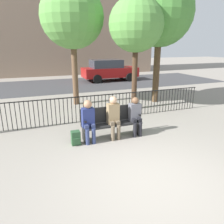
{
  "coord_description": "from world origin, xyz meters",
  "views": [
    {
      "loc": [
        -2.18,
        -3.32,
        2.66
      ],
      "look_at": [
        0.0,
        2.35,
        0.8
      ],
      "focal_mm": 35.0,
      "sensor_mm": 36.0,
      "label": 1
    }
  ],
  "objects_px": {
    "seated_person_1": "(114,115)",
    "parked_car_0": "(109,70)",
    "seated_person_2": "(135,114)",
    "tree_0": "(136,25)",
    "tree_2": "(160,13)",
    "tree_1": "(72,17)",
    "seated_person_0": "(88,119)",
    "park_bench": "(111,121)",
    "backpack": "(76,138)"
  },
  "relations": [
    {
      "from": "seated_person_0",
      "to": "tree_0",
      "type": "distance_m",
      "value": 4.66
    },
    {
      "from": "seated_person_0",
      "to": "seated_person_2",
      "type": "bearing_deg",
      "value": -0.09
    },
    {
      "from": "seated_person_2",
      "to": "seated_person_0",
      "type": "bearing_deg",
      "value": 179.91
    },
    {
      "from": "seated_person_0",
      "to": "seated_person_2",
      "type": "height_order",
      "value": "seated_person_0"
    },
    {
      "from": "park_bench",
      "to": "tree_0",
      "type": "height_order",
      "value": "tree_0"
    },
    {
      "from": "seated_person_2",
      "to": "tree_1",
      "type": "bearing_deg",
      "value": 101.84
    },
    {
      "from": "backpack",
      "to": "park_bench",
      "type": "bearing_deg",
      "value": 9.16
    },
    {
      "from": "parked_car_0",
      "to": "park_bench",
      "type": "bearing_deg",
      "value": -109.91
    },
    {
      "from": "seated_person_0",
      "to": "parked_car_0",
      "type": "height_order",
      "value": "parked_car_0"
    },
    {
      "from": "tree_1",
      "to": "tree_2",
      "type": "relative_size",
      "value": 0.94
    },
    {
      "from": "parked_car_0",
      "to": "seated_person_2",
      "type": "bearing_deg",
      "value": -105.98
    },
    {
      "from": "seated_person_0",
      "to": "tree_0",
      "type": "relative_size",
      "value": 0.27
    },
    {
      "from": "tree_2",
      "to": "parked_car_0",
      "type": "bearing_deg",
      "value": 88.77
    },
    {
      "from": "seated_person_0",
      "to": "seated_person_1",
      "type": "distance_m",
      "value": 0.75
    },
    {
      "from": "park_bench",
      "to": "tree_1",
      "type": "xyz_separation_m",
      "value": [
        -0.17,
        4.19,
        3.31
      ]
    },
    {
      "from": "park_bench",
      "to": "tree_2",
      "type": "xyz_separation_m",
      "value": [
        3.56,
        3.29,
        3.53
      ]
    },
    {
      "from": "tree_0",
      "to": "park_bench",
      "type": "bearing_deg",
      "value": -128.85
    },
    {
      "from": "seated_person_2",
      "to": "tree_2",
      "type": "xyz_separation_m",
      "value": [
        2.82,
        3.42,
        3.36
      ]
    },
    {
      "from": "tree_0",
      "to": "tree_1",
      "type": "height_order",
      "value": "tree_1"
    },
    {
      "from": "seated_person_0",
      "to": "tree_1",
      "type": "distance_m",
      "value": 5.35
    },
    {
      "from": "seated_person_1",
      "to": "tree_1",
      "type": "xyz_separation_m",
      "value": [
        -0.2,
        4.31,
        3.1
      ]
    },
    {
      "from": "seated_person_1",
      "to": "tree_2",
      "type": "relative_size",
      "value": 0.23
    },
    {
      "from": "seated_person_0",
      "to": "tree_0",
      "type": "bearing_deg",
      "value": 43.8
    },
    {
      "from": "seated_person_2",
      "to": "tree_2",
      "type": "distance_m",
      "value": 5.56
    },
    {
      "from": "seated_person_2",
      "to": "parked_car_0",
      "type": "bearing_deg",
      "value": 74.02
    },
    {
      "from": "backpack",
      "to": "parked_car_0",
      "type": "relative_size",
      "value": 0.09
    },
    {
      "from": "seated_person_1",
      "to": "parked_car_0",
      "type": "bearing_deg",
      "value": 70.47
    },
    {
      "from": "park_bench",
      "to": "seated_person_1",
      "type": "bearing_deg",
      "value": -76.41
    },
    {
      "from": "park_bench",
      "to": "parked_car_0",
      "type": "distance_m",
      "value": 10.9
    },
    {
      "from": "tree_0",
      "to": "tree_2",
      "type": "xyz_separation_m",
      "value": [
        1.56,
        0.8,
        0.6
      ]
    },
    {
      "from": "seated_person_0",
      "to": "tree_1",
      "type": "relative_size",
      "value": 0.24
    },
    {
      "from": "tree_2",
      "to": "parked_car_0",
      "type": "xyz_separation_m",
      "value": [
        0.15,
        6.95,
        -3.18
      ]
    },
    {
      "from": "tree_0",
      "to": "parked_car_0",
      "type": "height_order",
      "value": "tree_0"
    },
    {
      "from": "seated_person_0",
      "to": "backpack",
      "type": "xyz_separation_m",
      "value": [
        -0.39,
        -0.05,
        -0.5
      ]
    },
    {
      "from": "seated_person_2",
      "to": "tree_1",
      "type": "height_order",
      "value": "tree_1"
    },
    {
      "from": "tree_1",
      "to": "tree_0",
      "type": "bearing_deg",
      "value": -38.19
    },
    {
      "from": "seated_person_1",
      "to": "park_bench",
      "type": "bearing_deg",
      "value": 103.59
    },
    {
      "from": "backpack",
      "to": "seated_person_0",
      "type": "bearing_deg",
      "value": 7.54
    },
    {
      "from": "tree_2",
      "to": "parked_car_0",
      "type": "height_order",
      "value": "tree_2"
    },
    {
      "from": "tree_0",
      "to": "tree_2",
      "type": "distance_m",
      "value": 1.85
    },
    {
      "from": "seated_person_1",
      "to": "tree_2",
      "type": "distance_m",
      "value": 5.92
    },
    {
      "from": "seated_person_0",
      "to": "seated_person_1",
      "type": "xyz_separation_m",
      "value": [
        0.75,
        0.0,
        0.01
      ]
    },
    {
      "from": "tree_1",
      "to": "parked_car_0",
      "type": "distance_m",
      "value": 7.78
    },
    {
      "from": "seated_person_0",
      "to": "seated_person_2",
      "type": "distance_m",
      "value": 1.46
    },
    {
      "from": "tree_2",
      "to": "seated_person_1",
      "type": "bearing_deg",
      "value": -135.96
    },
    {
      "from": "tree_1",
      "to": "tree_2",
      "type": "bearing_deg",
      "value": -13.59
    },
    {
      "from": "park_bench",
      "to": "seated_person_1",
      "type": "relative_size",
      "value": 1.42
    },
    {
      "from": "tree_2",
      "to": "tree_1",
      "type": "bearing_deg",
      "value": 166.41
    },
    {
      "from": "park_bench",
      "to": "tree_0",
      "type": "distance_m",
      "value": 4.33
    },
    {
      "from": "backpack",
      "to": "tree_0",
      "type": "relative_size",
      "value": 0.09
    }
  ]
}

